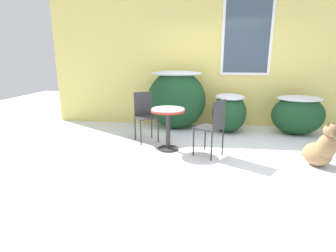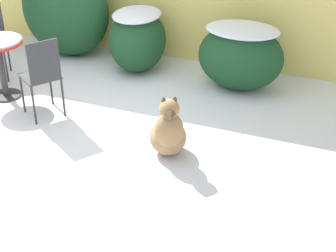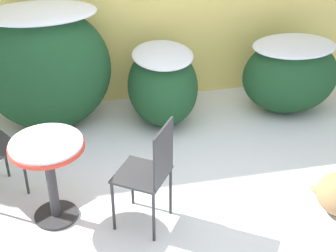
% 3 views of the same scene
% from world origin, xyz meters
% --- Properties ---
extents(ground_plane, '(16.00, 16.00, 0.00)m').
position_xyz_m(ground_plane, '(0.00, 0.00, 0.00)').
color(ground_plane, silver).
extents(shrub_left, '(1.29, 0.81, 1.29)m').
position_xyz_m(shrub_left, '(-0.99, 1.74, 0.68)').
color(shrub_left, '#194223').
rests_on(shrub_left, ground_plane).
extents(shrub_middle, '(0.72, 0.87, 0.82)m').
position_xyz_m(shrub_middle, '(0.16, 1.61, 0.44)').
color(shrub_middle, '#194223').
rests_on(shrub_middle, ground_plane).
extents(shrub_right, '(1.05, 0.77, 0.81)m').
position_xyz_m(shrub_right, '(1.56, 1.56, 0.44)').
color(shrub_right, '#194223').
rests_on(shrub_right, ground_plane).
extents(patio_chair_far_side, '(0.52, 0.52, 0.93)m').
position_xyz_m(patio_chair_far_side, '(-0.26, 0.04, 0.52)').
color(patio_chair_far_side, '#2D2D30').
rests_on(patio_chair_far_side, ground_plane).
extents(dog, '(0.51, 0.58, 0.69)m').
position_xyz_m(dog, '(1.30, -0.19, 0.25)').
color(dog, '#937047').
rests_on(dog, ground_plane).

